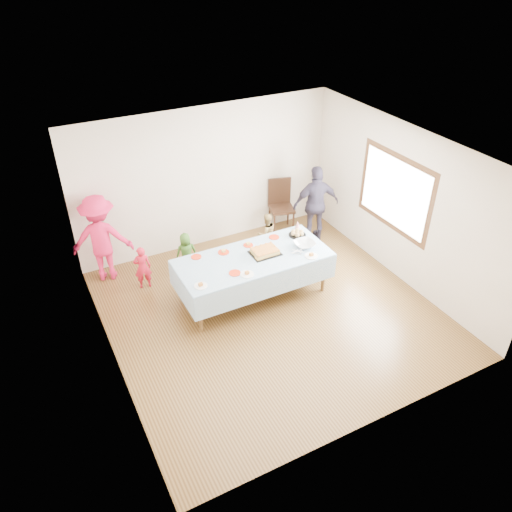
{
  "coord_description": "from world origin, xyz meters",
  "views": [
    {
      "loc": [
        -3.11,
        -5.46,
        5.23
      ],
      "look_at": [
        -0.11,
        0.3,
        0.94
      ],
      "focal_mm": 35.0,
      "sensor_mm": 36.0,
      "label": 1
    }
  ],
  "objects": [
    {
      "name": "ground",
      "position": [
        0.0,
        0.0,
        0.0
      ],
      "size": [
        5.0,
        5.0,
        0.0
      ],
      "primitive_type": "plane",
      "color": "#4C3115",
      "rests_on": "ground"
    },
    {
      "name": "room_walls",
      "position": [
        0.05,
        0.0,
        1.77
      ],
      "size": [
        5.04,
        5.04,
        2.72
      ],
      "color": "beige",
      "rests_on": "ground"
    },
    {
      "name": "party_table",
      "position": [
        -0.05,
        0.51,
        0.72
      ],
      "size": [
        2.5,
        1.1,
        0.78
      ],
      "color": "brown",
      "rests_on": "ground"
    },
    {
      "name": "birthday_cake",
      "position": [
        0.17,
        0.52,
        0.82
      ],
      "size": [
        0.47,
        0.36,
        0.08
      ],
      "color": "black",
      "rests_on": "party_table"
    },
    {
      "name": "rolls_tray",
      "position": [
        0.94,
        0.76,
        0.82
      ],
      "size": [
        0.3,
        0.3,
        0.09
      ],
      "color": "black",
      "rests_on": "party_table"
    },
    {
      "name": "punch_bowl",
      "position": [
        0.86,
        0.4,
        0.82
      ],
      "size": [
        0.34,
        0.34,
        0.08
      ],
      "primitive_type": "imported",
      "color": "silver",
      "rests_on": "party_table"
    },
    {
      "name": "party_hat",
      "position": [
        1.06,
        0.97,
        0.85
      ],
      "size": [
        0.09,
        0.09,
        0.15
      ],
      "primitive_type": "cone",
      "color": "silver",
      "rests_on": "party_table"
    },
    {
      "name": "fork_pile",
      "position": [
        0.64,
        0.29,
        0.81
      ],
      "size": [
        0.24,
        0.18,
        0.07
      ],
      "primitive_type": null,
      "color": "white",
      "rests_on": "party_table"
    },
    {
      "name": "plate_red_far_a",
      "position": [
        -0.87,
        0.93,
        0.79
      ],
      "size": [
        0.17,
        0.17,
        0.01
      ],
      "primitive_type": "cylinder",
      "color": "red",
      "rests_on": "party_table"
    },
    {
      "name": "plate_red_far_b",
      "position": [
        -0.42,
        0.85,
        0.79
      ],
      "size": [
        0.19,
        0.19,
        0.01
      ],
      "primitive_type": "cylinder",
      "color": "red",
      "rests_on": "party_table"
    },
    {
      "name": "plate_red_far_c",
      "position": [
        0.04,
        0.86,
        0.79
      ],
      "size": [
        0.16,
        0.16,
        0.01
      ],
      "primitive_type": "cylinder",
      "color": "red",
      "rests_on": "party_table"
    },
    {
      "name": "plate_red_far_d",
      "position": [
        0.55,
        0.89,
        0.79
      ],
      "size": [
        0.18,
        0.18,
        0.01
      ],
      "primitive_type": "cylinder",
      "color": "red",
      "rests_on": "party_table"
    },
    {
      "name": "plate_red_near",
      "position": [
        -0.51,
        0.24,
        0.79
      ],
      "size": [
        0.19,
        0.19,
        0.01
      ],
      "primitive_type": "cylinder",
      "color": "red",
      "rests_on": "party_table"
    },
    {
      "name": "plate_white_left",
      "position": [
        -1.1,
        0.17,
        0.79
      ],
      "size": [
        0.2,
        0.2,
        0.01
      ],
      "primitive_type": "cylinder",
      "color": "white",
      "rests_on": "party_table"
    },
    {
      "name": "plate_white_mid",
      "position": [
        -0.36,
        0.12,
        0.79
      ],
      "size": [
        0.22,
        0.22,
        0.01
      ],
      "primitive_type": "cylinder",
      "color": "white",
      "rests_on": "party_table"
    },
    {
      "name": "plate_white_right",
      "position": [
        0.8,
        0.1,
        0.79
      ],
      "size": [
        0.22,
        0.22,
        0.01
      ],
      "primitive_type": "cylinder",
      "color": "white",
      "rests_on": "party_table"
    },
    {
      "name": "dining_chair",
      "position": [
        1.49,
        2.29,
        0.6
      ],
      "size": [
        0.57,
        0.57,
        1.07
      ],
      "rotation": [
        0.0,
        0.0,
        -0.26
      ],
      "color": "black",
      "rests_on": "ground"
    },
    {
      "name": "toddler_left",
      "position": [
        -1.6,
        1.61,
        0.4
      ],
      "size": [
        0.32,
        0.24,
        0.8
      ],
      "primitive_type": "imported",
      "rotation": [
        0.0,
        0.0,
        2.98
      ],
      "color": "red",
      "rests_on": "ground"
    },
    {
      "name": "toddler_mid",
      "position": [
        -0.78,
        1.7,
        0.39
      ],
      "size": [
        0.4,
        0.29,
        0.78
      ],
      "primitive_type": "imported",
      "rotation": [
        0.0,
        0.0,
        3.04
      ],
      "color": "#386421",
      "rests_on": "ground"
    },
    {
      "name": "toddler_right",
      "position": [
        0.8,
        1.62,
        0.4
      ],
      "size": [
        0.41,
        0.32,
        0.81
      ],
      "primitive_type": "imported",
      "rotation": [
        0.0,
        0.0,
        3.1
      ],
      "color": "tan",
      "rests_on": "ground"
    },
    {
      "name": "adult_left",
      "position": [
        -2.1,
        2.2,
        0.8
      ],
      "size": [
        1.16,
        0.88,
        1.59
      ],
      "primitive_type": "imported",
      "rotation": [
        0.0,
        0.0,
        2.83
      ],
      "color": "#DF1B4F",
      "rests_on": "ground"
    },
    {
      "name": "adult_right",
      "position": [
        1.88,
        1.61,
        0.77
      ],
      "size": [
        0.97,
        0.57,
        1.54
      ],
      "primitive_type": "imported",
      "rotation": [
        0.0,
        0.0,
        2.91
      ],
      "color": "#322C3D",
      "rests_on": "ground"
    }
  ]
}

